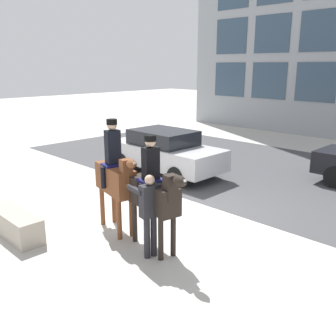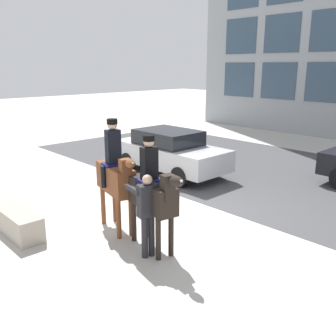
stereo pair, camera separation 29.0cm
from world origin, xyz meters
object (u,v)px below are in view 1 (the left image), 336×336
(mounted_horse_lead, at_px, (116,176))
(pedestrian_bystander, at_px, (149,209))
(planter_ledge, at_px, (14,223))
(mounted_horse_companion, at_px, (154,192))
(street_car_near_lane, at_px, (165,151))

(mounted_horse_lead, relative_size, pedestrian_bystander, 1.51)
(mounted_horse_lead, bearing_deg, planter_ledge, -116.19)
(mounted_horse_companion, xyz_separation_m, planter_ledge, (-2.79, -1.83, -0.99))
(mounted_horse_lead, distance_m, planter_ledge, 2.59)
(pedestrian_bystander, bearing_deg, mounted_horse_companion, -46.71)
(mounted_horse_companion, xyz_separation_m, street_car_near_lane, (-3.99, 4.28, -0.45))
(mounted_horse_companion, height_order, pedestrian_bystander, mounted_horse_companion)
(planter_ledge, bearing_deg, pedestrian_bystander, 27.18)
(mounted_horse_companion, distance_m, planter_ledge, 3.48)
(mounted_horse_lead, relative_size, street_car_near_lane, 0.60)
(street_car_near_lane, bearing_deg, pedestrian_bystander, -47.65)
(mounted_horse_companion, bearing_deg, mounted_horse_lead, -170.72)
(planter_ledge, bearing_deg, mounted_horse_lead, 51.05)
(mounted_horse_companion, relative_size, street_car_near_lane, 0.56)
(mounted_horse_companion, distance_m, pedestrian_bystander, 0.43)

